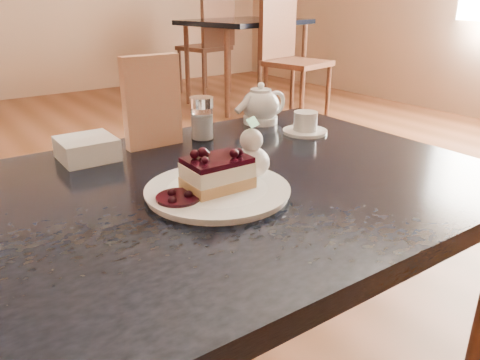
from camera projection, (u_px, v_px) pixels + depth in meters
main_table at (205, 221)px, 0.92m from camera, size 1.18×0.80×0.73m
dessert_plate at (218, 191)px, 0.86m from camera, size 0.26×0.26×0.01m
cheesecake_slice at (217, 173)px, 0.84m from camera, size 0.12×0.09×0.06m
whipped_cream at (251, 162)px, 0.89m from camera, size 0.07×0.07×0.06m
berry_sauce at (178, 198)px, 0.81m from camera, size 0.08×0.08×0.01m
tea_set at (269, 110)px, 1.29m from camera, size 0.19×0.26×0.10m
menu_card at (152, 102)px, 1.09m from camera, size 0.14×0.03×0.21m
sugar_shaker at (202, 118)px, 1.16m from camera, size 0.06×0.06×0.11m
napkin_stack at (87, 149)px, 1.03m from camera, size 0.12×0.12×0.05m
bg_table_far_right at (245, 97)px, 4.84m from camera, size 1.26×2.02×1.35m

